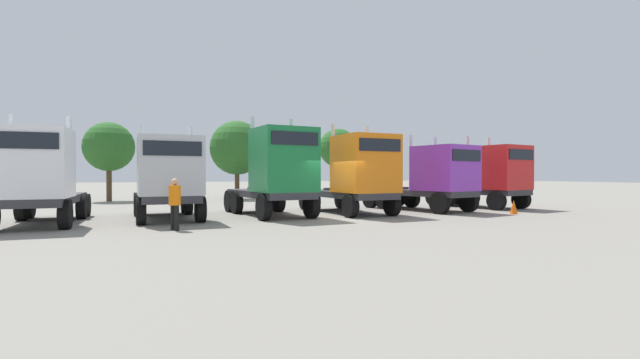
{
  "coord_description": "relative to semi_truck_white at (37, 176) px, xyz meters",
  "views": [
    {
      "loc": [
        -7.92,
        -17.79,
        1.92
      ],
      "look_at": [
        0.56,
        2.41,
        1.66
      ],
      "focal_mm": 25.08,
      "sensor_mm": 36.0,
      "label": 1
    }
  ],
  "objects": [
    {
      "name": "ground",
      "position": [
        11.15,
        -1.17,
        -1.85
      ],
      "size": [
        200.0,
        200.0,
        0.0
      ],
      "primitive_type": "plane",
      "color": "gray"
    },
    {
      "name": "semi_truck_white",
      "position": [
        0.0,
        0.0,
        0.0
      ],
      "size": [
        2.79,
        6.28,
        4.15
      ],
      "rotation": [
        0.0,
        0.0,
        -1.61
      ],
      "color": "#333338",
      "rests_on": "ground"
    },
    {
      "name": "semi_truck_silver",
      "position": [
        4.59,
        0.41,
        -0.06
      ],
      "size": [
        2.64,
        6.2,
        4.01
      ],
      "rotation": [
        0.0,
        0.0,
        -1.56
      ],
      "color": "#333338",
      "rests_on": "ground"
    },
    {
      "name": "semi_truck_green",
      "position": [
        9.22,
        0.12,
        0.19
      ],
      "size": [
        3.06,
        6.32,
        4.52
      ],
      "rotation": [
        0.0,
        0.0,
        -1.48
      ],
      "color": "#333338",
      "rests_on": "ground"
    },
    {
      "name": "semi_truck_orange",
      "position": [
        13.12,
        -0.16,
        0.1
      ],
      "size": [
        2.81,
        6.36,
        4.32
      ],
      "rotation": [
        0.0,
        0.0,
        -1.53
      ],
      "color": "#333338",
      "rests_on": "ground"
    },
    {
      "name": "semi_truck_purple",
      "position": [
        17.65,
        0.03,
        -0.07
      ],
      "size": [
        3.76,
        6.62,
        3.95
      ],
      "rotation": [
        0.0,
        0.0,
        -1.36
      ],
      "color": "#333338",
      "rests_on": "ground"
    },
    {
      "name": "semi_truck_red",
      "position": [
        21.97,
        0.54,
        0.01
      ],
      "size": [
        3.45,
        6.02,
        4.09
      ],
      "rotation": [
        0.0,
        0.0,
        -1.4
      ],
      "color": "#333338",
      "rests_on": "ground"
    },
    {
      "name": "visitor_in_hivis",
      "position": [
        4.55,
        -2.99,
        -0.82
      ],
      "size": [
        0.52,
        0.52,
        1.78
      ],
      "rotation": [
        0.0,
        0.0,
        3.51
      ],
      "color": "black",
      "rests_on": "ground"
    },
    {
      "name": "traffic_cone_near",
      "position": [
        20.21,
        -2.72,
        -1.51
      ],
      "size": [
        0.36,
        0.36,
        0.67
      ],
      "primitive_type": "cone",
      "color": "#F2590C",
      "rests_on": "ground"
    },
    {
      "name": "oak_far_left",
      "position": [
        1.67,
        16.04,
        2.01
      ],
      "size": [
        3.48,
        3.48,
        5.63
      ],
      "color": "#4C3823",
      "rests_on": "ground"
    },
    {
      "name": "oak_far_centre",
      "position": [
        10.73,
        15.58,
        2.12
      ],
      "size": [
        4.2,
        4.2,
        6.08
      ],
      "color": "#4C3823",
      "rests_on": "ground"
    },
    {
      "name": "oak_far_right",
      "position": [
        21.03,
        19.06,
        2.53
      ],
      "size": [
        3.62,
        3.62,
        6.22
      ],
      "color": "#4C3823",
      "rests_on": "ground"
    }
  ]
}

